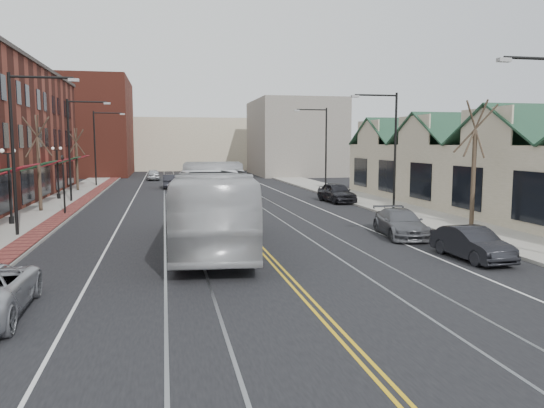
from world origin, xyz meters
name	(u,v)px	position (x,y,z in m)	size (l,w,h in m)	color
ground	(337,332)	(0.00, 0.00, 0.00)	(160.00, 160.00, 0.00)	black
sidewalk_left	(27,224)	(-12.00, 20.00, 0.07)	(4.00, 120.00, 0.15)	gray
sidewalk_right	(413,213)	(12.00, 20.00, 0.07)	(4.00, 120.00, 0.15)	gray
building_right	(496,179)	(18.00, 20.00, 2.30)	(8.00, 36.00, 4.60)	#B5AA8B
backdrop_left	(81,127)	(-16.00, 70.00, 7.00)	(14.00, 18.00, 14.00)	maroon
backdrop_mid	(187,144)	(0.00, 85.00, 4.50)	(22.00, 14.00, 9.00)	#B5AA8B
backdrop_right	(295,138)	(15.00, 65.00, 5.50)	(12.00, 16.00, 11.00)	slate
streetlight_l_1	(22,137)	(-11.05, 16.00, 5.03)	(3.33, 0.25, 8.00)	black
streetlight_l_2	(75,139)	(-11.05, 32.00, 5.03)	(3.33, 0.25, 8.00)	black
streetlight_l_3	(99,140)	(-11.05, 48.00, 5.03)	(3.33, 0.25, 8.00)	black
streetlight_r_1	(389,139)	(11.05, 22.00, 5.03)	(3.33, 0.25, 8.00)	black
streetlight_r_2	(322,140)	(11.05, 38.00, 5.03)	(3.33, 0.25, 8.00)	black
lamppost_l_2	(10,188)	(-12.80, 20.00, 2.20)	(0.84, 0.28, 4.27)	black
lamppost_l_3	(58,174)	(-12.80, 34.00, 2.20)	(0.84, 0.28, 4.27)	black
tree_left_near	(39,161)	(-12.50, 26.00, 3.51)	(1.78, 1.37, 6.48)	#382B21
tree_left_far	(77,158)	(-12.50, 42.00, 3.28)	(1.66, 1.28, 6.02)	#382B21
tree_right_mid	(474,161)	(12.50, 14.00, 3.75)	(1.90, 1.46, 6.93)	#382B21
traffic_signal	(64,180)	(-10.60, 24.00, 2.35)	(0.18, 0.15, 3.80)	black
transit_bus	(213,205)	(-2.00, 11.84, 1.89)	(3.18, 13.59, 3.79)	#BABABC
parked_car_b	(472,244)	(8.01, 6.82, 0.67)	(1.42, 4.07, 1.34)	black
parked_car_c	(400,223)	(7.50, 12.38, 0.69)	(1.94, 4.77, 1.38)	#56575D
parked_car_d	(337,192)	(9.30, 27.97, 0.80)	(1.88, 4.67, 1.59)	black
distant_car_left	(171,181)	(-3.55, 44.26, 0.73)	(1.55, 4.43, 1.46)	#222228
distant_car_right	(239,185)	(2.84, 38.19, 0.66)	(1.84, 4.52, 1.31)	slate
distant_car_far	(153,175)	(-5.57, 56.94, 0.70)	(1.66, 4.14, 1.41)	#ADB0B5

